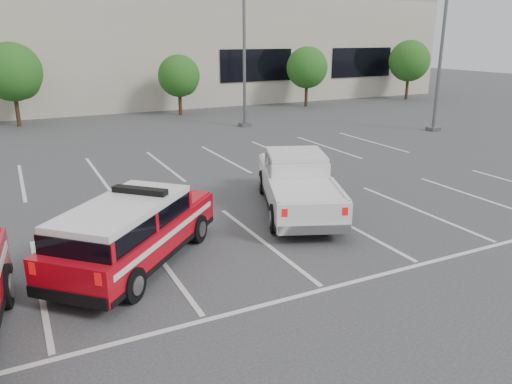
# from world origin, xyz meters

# --- Properties ---
(ground) EXTENTS (120.00, 120.00, 0.00)m
(ground) POSITION_xyz_m (0.00, 0.00, 0.00)
(ground) COLOR #37373A
(ground) RESTS_ON ground
(stall_markings) EXTENTS (23.00, 15.00, 0.01)m
(stall_markings) POSITION_xyz_m (0.00, 4.50, 0.01)
(stall_markings) COLOR silver
(stall_markings) RESTS_ON ground
(convention_building) EXTENTS (60.00, 16.99, 13.20)m
(convention_building) POSITION_xyz_m (0.18, 31.86, 4.72)
(convention_building) COLOR beige
(convention_building) RESTS_ON ground
(tree_mid_left) EXTENTS (3.37, 3.37, 4.85)m
(tree_mid_left) POSITION_xyz_m (-4.91, 22.05, 3.04)
(tree_mid_left) COLOR #3F2B19
(tree_mid_left) RESTS_ON ground
(tree_mid_right) EXTENTS (2.77, 2.77, 3.99)m
(tree_mid_right) POSITION_xyz_m (5.09, 22.05, 2.50)
(tree_mid_right) COLOR #3F2B19
(tree_mid_right) RESTS_ON ground
(tree_right) EXTENTS (3.07, 3.07, 4.42)m
(tree_right) POSITION_xyz_m (15.09, 22.05, 2.77)
(tree_right) COLOR #3F2B19
(tree_right) RESTS_ON ground
(tree_far_right) EXTENTS (3.37, 3.37, 4.85)m
(tree_far_right) POSITION_xyz_m (25.09, 22.05, 3.04)
(tree_far_right) COLOR #3F2B19
(tree_far_right) RESTS_ON ground
(light_pole_mid) EXTENTS (0.90, 0.60, 10.24)m
(light_pole_mid) POSITION_xyz_m (7.00, 16.00, 5.19)
(light_pole_mid) COLOR #59595E
(light_pole_mid) RESTS_ON ground
(light_pole_right) EXTENTS (0.90, 0.60, 10.24)m
(light_pole_right) POSITION_xyz_m (16.00, 10.00, 5.19)
(light_pole_right) COLOR #59595E
(light_pole_right) RESTS_ON ground
(fire_chief_suv) EXTENTS (4.80, 4.87, 1.76)m
(fire_chief_suv) POSITION_xyz_m (-3.30, 0.15, 0.72)
(fire_chief_suv) COLOR #AE0815
(fire_chief_suv) RESTS_ON ground
(white_pickup) EXTENTS (3.88, 5.87, 1.71)m
(white_pickup) POSITION_xyz_m (2.11, 1.82, 0.68)
(white_pickup) COLOR silver
(white_pickup) RESTS_ON ground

